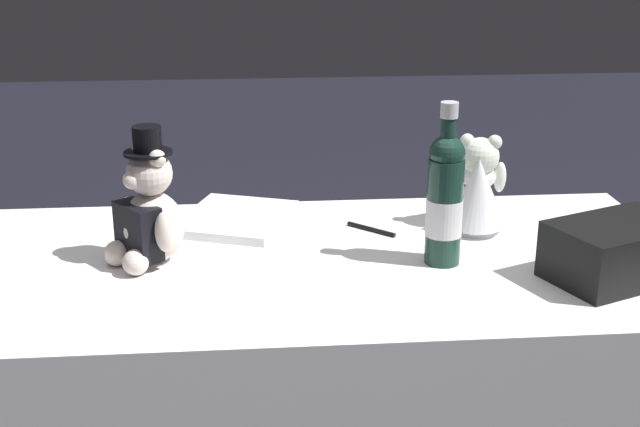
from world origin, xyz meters
name	(u,v)px	position (x,y,z in m)	size (l,w,h in m)	color
reception_table	(320,407)	(0.00, 0.00, 0.36)	(1.55, 0.76, 0.71)	white
teddy_bear_groom	(148,214)	(-0.35, 0.01, 0.82)	(0.16, 0.16, 0.29)	beige
teddy_bear_bride	(478,191)	(0.37, 0.16, 0.80)	(0.18, 0.22, 0.22)	white
champagne_bottle	(445,198)	(0.25, -0.04, 0.85)	(0.07, 0.07, 0.34)	#18362A
signing_pen	(369,229)	(0.13, 0.16, 0.72)	(0.11, 0.10, 0.01)	black
gift_case_black	(617,251)	(0.57, -0.15, 0.77)	(0.31, 0.26, 0.11)	black
guestbook	(236,219)	(-0.18, 0.23, 0.72)	(0.23, 0.27, 0.02)	white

